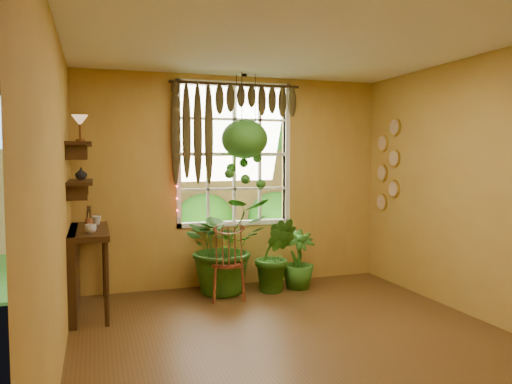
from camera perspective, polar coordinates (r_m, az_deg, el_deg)
floor at (r=4.64m, az=5.41°, el=-17.01°), size 4.50×4.50×0.00m
ceiling at (r=4.46m, az=5.65°, el=17.44°), size 4.50×4.50×0.00m
wall_back at (r=6.47m, az=-2.44°, el=1.23°), size 4.00×0.00×4.00m
wall_left at (r=4.00m, az=-21.80°, el=-0.77°), size 0.00×4.50×4.50m
wall_right at (r=5.46m, az=25.17°, el=0.34°), size 0.00×4.50×4.50m
window at (r=6.49m, az=-2.52°, el=4.33°), size 1.52×0.10×1.86m
valance_vine at (r=6.38m, az=-2.99°, el=9.52°), size 1.70×0.12×1.10m
string_lights at (r=6.24m, az=-9.06°, el=4.75°), size 0.03×0.03×1.54m
wall_plates at (r=6.86m, az=14.81°, el=2.93°), size 0.04×0.32×1.10m
counter_ledge at (r=5.69m, az=-19.59°, el=-7.50°), size 0.40×1.20×0.90m
shelf_lower at (r=5.58m, az=-19.45°, el=1.08°), size 0.25×0.90×0.04m
shelf_upper at (r=5.58m, az=-19.54°, el=5.18°), size 0.25×0.90×0.04m
backyard at (r=11.03m, az=-7.68°, el=1.99°), size 14.00×10.00×12.00m
windsor_chair at (r=5.91m, az=-3.29°, el=-9.29°), size 0.44×0.46×1.05m
potted_plant_left at (r=6.14m, az=-3.61°, el=-6.04°), size 1.18×1.06×1.19m
potted_plant_mid at (r=6.19m, az=2.24°, el=-7.19°), size 0.61×0.54×0.92m
potted_plant_right at (r=6.39m, az=4.84°, el=-7.69°), size 0.42×0.42×0.74m
hanging_basket at (r=6.28m, az=-1.31°, el=5.57°), size 0.58×0.58×1.46m
cup_a at (r=5.28m, az=-18.39°, el=-4.00°), size 0.14×0.14×0.09m
cup_b at (r=5.94m, az=-17.77°, el=-3.09°), size 0.12×0.12×0.10m
brush_jar at (r=5.71m, az=-18.58°, el=-2.70°), size 0.08×0.08×0.30m
shelf_vase at (r=5.81m, az=-19.36°, el=2.01°), size 0.17×0.17×0.13m
tiffany_lamp at (r=5.39m, az=-19.49°, el=7.54°), size 0.16×0.16×0.27m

